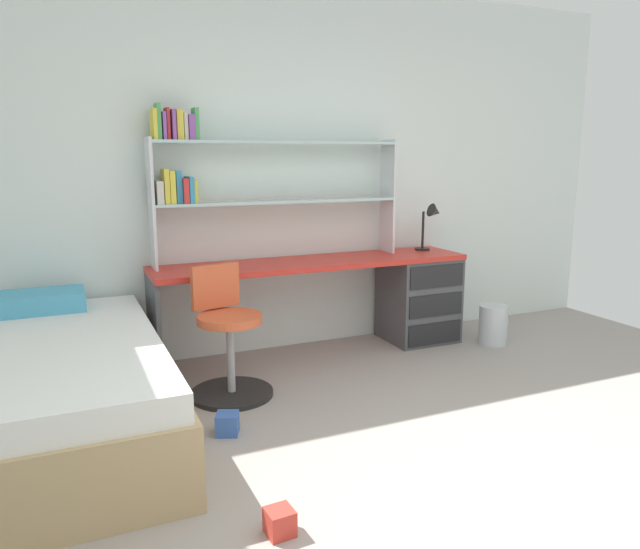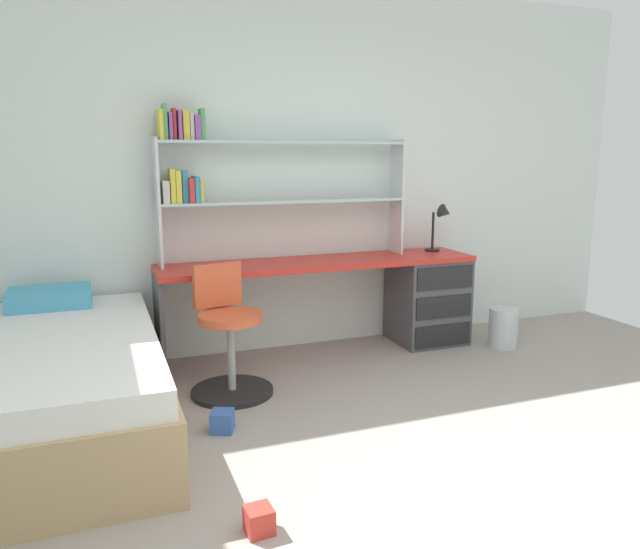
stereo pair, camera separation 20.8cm
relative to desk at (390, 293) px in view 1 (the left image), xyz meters
The scene contains 10 objects.
ground_plane 2.59m from the desk, 106.03° to the right, with size 5.84×6.47×0.02m, color #9E938C.
room_shell 2.49m from the desk, 150.13° to the right, with size 5.84×6.47×2.75m.
desk is the anchor object (origin of this frame).
bookshelf_hutch 1.50m from the desk, behind, with size 1.85×0.22×1.10m.
desk_lamp 0.70m from the desk, ahead, with size 0.20×0.17×0.38m.
swivel_chair 1.55m from the desk, 161.00° to the right, with size 0.52×0.52×0.82m.
bed_platform 2.61m from the desk, 163.91° to the right, with size 1.21×1.98×0.66m.
waste_bin 0.87m from the desk, 25.09° to the right, with size 0.23×0.23×0.31m, color silver.
toy_block_blue_0 1.96m from the desk, 147.34° to the right, with size 0.12×0.12×0.12m, color #3860B7.
toy_block_red_3 2.61m from the desk, 130.06° to the right, with size 0.11×0.11×0.11m, color red.
Camera 1 is at (-1.68, -1.55, 1.49)m, focal length 33.58 mm.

